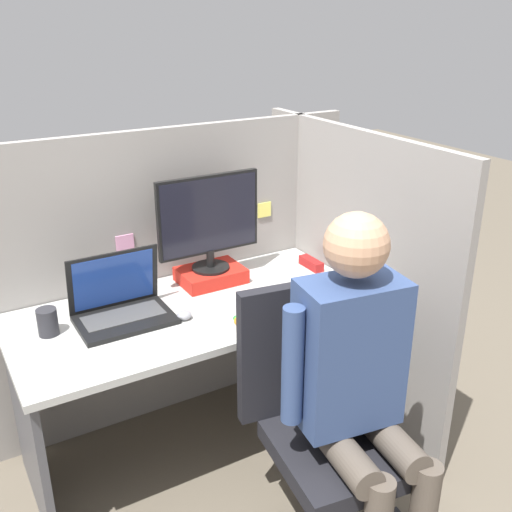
{
  "coord_description": "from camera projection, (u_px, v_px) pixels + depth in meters",
  "views": [
    {
      "loc": [
        -0.9,
        -1.69,
        1.86
      ],
      "look_at": [
        0.2,
        0.17,
        0.96
      ],
      "focal_mm": 42.0,
      "sensor_mm": 36.0,
      "label": 1
    }
  ],
  "objects": [
    {
      "name": "desk",
      "position": [
        195.0,
        343.0,
        2.54
      ],
      "size": [
        1.48,
        0.69,
        0.71
      ],
      "color": "#B7B7B2",
      "rests_on": "ground"
    },
    {
      "name": "office_chair",
      "position": [
        323.0,
        418.0,
        2.15
      ],
      "size": [
        0.54,
        0.59,
        0.97
      ],
      "color": "black",
      "rests_on": "ground"
    },
    {
      "name": "cubicle_panel_right",
      "position": [
        349.0,
        278.0,
        2.79
      ],
      "size": [
        0.04,
        1.33,
        1.39
      ],
      "color": "gray",
      "rests_on": "ground"
    },
    {
      "name": "stapler",
      "position": [
        311.0,
        263.0,
        2.85
      ],
      "size": [
        0.05,
        0.14,
        0.04
      ],
      "color": "#A31919",
      "rests_on": "desk"
    },
    {
      "name": "person",
      "position": [
        359.0,
        376.0,
        1.94
      ],
      "size": [
        0.48,
        0.45,
        1.3
      ],
      "color": "brown",
      "rests_on": "ground"
    },
    {
      "name": "cubicle_panel_back",
      "position": [
        160.0,
        279.0,
        2.78
      ],
      "size": [
        1.98,
        0.05,
        1.39
      ],
      "color": "gray",
      "rests_on": "ground"
    },
    {
      "name": "mouse",
      "position": [
        184.0,
        315.0,
        2.38
      ],
      "size": [
        0.06,
        0.05,
        0.04
      ],
      "color": "gray",
      "rests_on": "desk"
    },
    {
      "name": "ground_plane",
      "position": [
        235.0,
        494.0,
        2.48
      ],
      "size": [
        12.0,
        12.0,
        0.0
      ],
      "primitive_type": "plane",
      "color": "#665B4C"
    },
    {
      "name": "pen_cup",
      "position": [
        48.0,
        322.0,
        2.25
      ],
      "size": [
        0.08,
        0.08,
        0.11
      ],
      "color": "#28282D",
      "rests_on": "desk"
    },
    {
      "name": "carrot_toy",
      "position": [
        244.0,
        325.0,
        2.3
      ],
      "size": [
        0.04,
        0.13,
        0.04
      ],
      "color": "orange",
      "rests_on": "desk"
    },
    {
      "name": "monitor",
      "position": [
        209.0,
        219.0,
        2.61
      ],
      "size": [
        0.48,
        0.17,
        0.43
      ],
      "color": "black",
      "rests_on": "paper_box"
    },
    {
      "name": "laptop",
      "position": [
        122.0,
        307.0,
        2.37
      ],
      "size": [
        0.37,
        0.25,
        0.27
      ],
      "color": "black",
      "rests_on": "desk"
    },
    {
      "name": "paper_box",
      "position": [
        211.0,
        275.0,
        2.7
      ],
      "size": [
        0.28,
        0.21,
        0.06
      ],
      "color": "red",
      "rests_on": "desk"
    }
  ]
}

